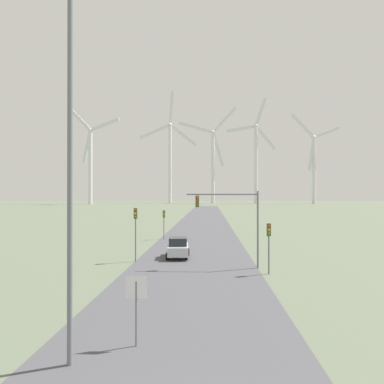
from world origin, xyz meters
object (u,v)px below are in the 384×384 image
at_px(streetlamp, 70,132).
at_px(traffic_light_mast_overhead, 232,212).
at_px(traffic_light_post_near_left, 136,223).
at_px(wind_turbine_far_left, 90,158).
at_px(wind_turbine_center, 213,158).
at_px(traffic_light_post_mid_left, 164,218).
at_px(stop_sign_near, 136,298).
at_px(traffic_light_post_near_right, 269,237).
at_px(wind_turbine_left, 170,155).
at_px(car_approaching, 178,247).
at_px(wind_turbine_right, 256,156).
at_px(wind_turbine_far_right, 314,162).

distance_m(streetlamp, traffic_light_mast_overhead, 18.26).
bearing_deg(traffic_light_post_near_left, wind_turbine_far_left, 109.06).
bearing_deg(wind_turbine_center, traffic_light_post_mid_left, -92.44).
bearing_deg(stop_sign_near, traffic_light_post_mid_left, 95.16).
xyz_separation_m(traffic_light_post_near_right, wind_turbine_center, (-2.05, 205.37, 25.03)).
distance_m(streetlamp, traffic_light_post_mid_left, 34.96).
bearing_deg(traffic_light_post_near_right, traffic_light_mast_overhead, 138.44).
distance_m(stop_sign_near, wind_turbine_far_left, 201.36).
distance_m(traffic_light_post_near_left, wind_turbine_center, 202.61).
distance_m(traffic_light_post_near_right, wind_turbine_left, 217.54).
relative_size(stop_sign_near, traffic_light_post_near_left, 0.58).
xyz_separation_m(streetlamp, wind_turbine_far_left, (-61.11, 191.39, 17.76)).
xyz_separation_m(stop_sign_near, car_approaching, (-0.06, 19.49, -0.91)).
relative_size(traffic_light_post_mid_left, wind_turbine_right, 0.06).
bearing_deg(traffic_light_post_mid_left, traffic_light_post_near_left, -91.81).
bearing_deg(traffic_light_post_mid_left, traffic_light_post_near_right, -63.55).
relative_size(traffic_light_post_near_right, wind_turbine_left, 0.05).
relative_size(stop_sign_near, wind_turbine_left, 0.04).
bearing_deg(wind_turbine_far_right, wind_turbine_center, 168.63).
bearing_deg(traffic_light_post_near_right, car_approaching, 136.93).
distance_m(streetlamp, car_approaching, 22.30).
bearing_deg(wind_turbine_right, wind_turbine_far_left, -167.42).
bearing_deg(traffic_light_post_mid_left, stop_sign_near, -84.84).
xyz_separation_m(wind_turbine_far_left, wind_turbine_right, (93.57, 20.88, 2.69)).
relative_size(streetlamp, car_approaching, 3.08).
height_order(stop_sign_near, wind_turbine_far_right, wind_turbine_far_right).
bearing_deg(traffic_light_post_near_left, wind_turbine_far_right, 70.49).
bearing_deg(traffic_light_post_mid_left, wind_turbine_far_left, 110.95).
height_order(car_approaching, wind_turbine_far_left, wind_turbine_far_left).
bearing_deg(wind_turbine_left, car_approaching, -83.76).
height_order(streetlamp, traffic_light_post_near_left, streetlamp).
bearing_deg(wind_turbine_left, traffic_light_post_near_left, -84.75).
distance_m(wind_turbine_far_left, wind_turbine_right, 95.91).
relative_size(traffic_light_mast_overhead, wind_turbine_left, 0.08).
relative_size(traffic_light_post_near_left, wind_turbine_far_right, 0.09).
bearing_deg(wind_turbine_far_left, wind_turbine_far_right, 7.53).
bearing_deg(car_approaching, wind_turbine_left, 96.24).
height_order(traffic_light_post_mid_left, wind_turbine_far_right, wind_turbine_far_right).
bearing_deg(wind_turbine_center, car_approaching, -91.44).
relative_size(traffic_light_post_mid_left, traffic_light_mast_overhead, 0.61).
bearing_deg(traffic_light_mast_overhead, traffic_light_post_near_right, -41.56).
bearing_deg(wind_turbine_right, streetlamp, -98.69).
bearing_deg(wind_turbine_far_left, traffic_light_post_near_left, -70.94).
height_order(traffic_light_post_mid_left, car_approaching, traffic_light_post_mid_left).
distance_m(traffic_light_post_near_left, traffic_light_post_near_right, 11.36).
relative_size(stop_sign_near, wind_turbine_far_right, 0.05).
distance_m(streetlamp, traffic_light_post_near_right, 17.81).
bearing_deg(wind_turbine_left, stop_sign_near, -84.28).
bearing_deg(car_approaching, traffic_light_post_near_right, -43.07).
bearing_deg(traffic_light_post_near_left, car_approaching, 32.42).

